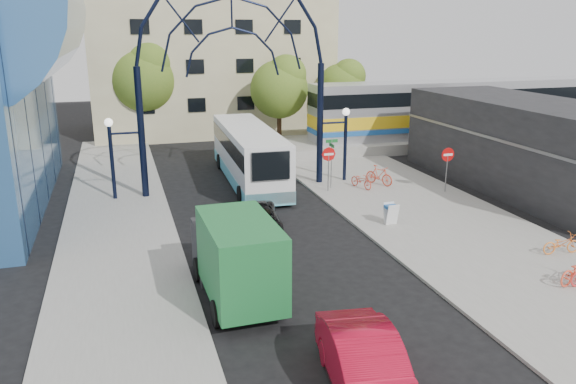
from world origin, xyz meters
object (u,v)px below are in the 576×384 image
object	(u,v)px
street_name_sign	(332,153)
green_truck	(235,256)
red_sedan	(367,367)
bike_near_a	(361,180)
gateway_arch	(232,34)
black_suv	(258,218)
train_car	(465,108)
tree_north_b	(144,76)
do_not_enter_sign	(448,159)
sandwich_board	(391,211)
stop_sign	(329,158)
bike_far_a	(562,244)
tree_north_c	(343,86)
city_bus	(249,154)
bike_near_b	(379,175)
tree_north_a	(281,86)

from	to	relation	value
street_name_sign	green_truck	size ratio (longest dim) A/B	0.47
red_sedan	bike_near_a	size ratio (longest dim) A/B	2.86
gateway_arch	black_suv	bearing A→B (deg)	-93.68
train_car	tree_north_b	size ratio (longest dim) A/B	3.14
green_truck	do_not_enter_sign	bearing A→B (deg)	31.76
sandwich_board	train_car	bearing A→B (deg)	48.05
stop_sign	red_sedan	xyz separation A→B (m)	(-5.52, -17.15, -1.20)
green_truck	bike_far_a	distance (m)	13.26
tree_north_c	city_bus	bearing A→B (deg)	-131.98
train_car	tree_north_c	world-z (taller)	tree_north_c
city_bus	green_truck	size ratio (longest dim) A/B	2.02
sandwich_board	bike_near_b	distance (m)	6.89
red_sedan	bike_far_a	bearing A→B (deg)	35.55
city_bus	red_sedan	xyz separation A→B (m)	(-1.87, -20.89, -0.91)
bike_near_b	green_truck	bearing A→B (deg)	-161.94
train_car	sandwich_board	bearing A→B (deg)	-131.95
train_car	city_bus	xyz separation A→B (m)	(-18.85, -6.27, -1.20)
street_name_sign	bike_far_a	bearing A→B (deg)	-65.87
tree_north_c	tree_north_b	bearing A→B (deg)	172.88
gateway_arch	city_bus	world-z (taller)	gateway_arch
bike_near_a	sandwich_board	bearing A→B (deg)	-119.23
tree_north_b	bike_far_a	xyz separation A→B (m)	(14.39, -29.19, -4.72)
train_car	bike_near_a	world-z (taller)	train_car
do_not_enter_sign	tree_north_a	xyz separation A→B (m)	(-4.88, 15.93, 2.63)
train_car	bike_near_a	bearing A→B (deg)	-142.90
street_name_sign	bike_far_a	world-z (taller)	street_name_sign
city_bus	bike_near_a	bearing A→B (deg)	-30.69
black_suv	tree_north_b	bearing A→B (deg)	106.84
tree_north_c	city_bus	distance (m)	16.61
stop_sign	bike_far_a	distance (m)	12.71
street_name_sign	sandwich_board	bearing A→B (deg)	-86.54
city_bus	black_suv	xyz separation A→B (m)	(-1.58, -8.51, -1.11)
tree_north_a	bike_near_a	size ratio (longest dim) A/B	4.17
red_sedan	bike_far_a	size ratio (longest dim) A/B	2.96
gateway_arch	red_sedan	world-z (taller)	gateway_arch
sandwich_board	city_bus	size ratio (longest dim) A/B	0.08
tree_north_a	bike_near_a	world-z (taller)	tree_north_a
bike_near_a	bike_near_b	distance (m)	1.33
stop_sign	bike_near_a	xyz separation A→B (m)	(2.03, 0.04, -1.43)
tree_north_a	bike_far_a	xyz separation A→B (m)	(4.39, -25.19, -4.06)
tree_north_c	green_truck	world-z (taller)	tree_north_c
train_car	green_truck	world-z (taller)	train_car
bike_near_a	bike_far_a	bearing A→B (deg)	-89.70
sandwich_board	tree_north_b	xyz separation A→B (m)	(-9.48, 23.95, 4.52)
bike_near_b	train_car	bearing A→B (deg)	10.77
green_truck	red_sedan	xyz separation A→B (m)	(1.99, -6.28, -0.69)
tree_north_b	green_truck	xyz separation A→B (m)	(1.17, -28.80, -3.79)
do_not_enter_sign	stop_sign	bearing A→B (deg)	162.12
train_car	tree_north_b	bearing A→B (deg)	161.64
train_car	tree_north_a	distance (m)	14.52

